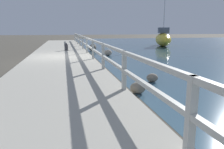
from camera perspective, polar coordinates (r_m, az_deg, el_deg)
ground_plane at (r=12.61m, az=-13.32°, el=3.15°), size 120.00×120.00×0.00m
dock_walkway at (r=12.59m, az=-13.35°, el=3.91°), size 3.51×36.00×0.34m
railing at (r=12.58m, az=-5.92°, el=7.98°), size 0.10×32.50×0.97m
boulder_mid_strip at (r=18.99m, az=-5.13°, el=7.01°), size 0.69×0.62×0.52m
boulder_water_edge at (r=15.33m, az=-1.04°, el=5.72°), size 0.55×0.49×0.41m
boulder_downstream at (r=21.81m, az=-4.94°, el=7.48°), size 0.54×0.49×0.41m
boulder_near_dock at (r=6.33m, az=6.75°, el=-3.48°), size 0.45×0.40×0.34m
boulder_far_strip at (r=7.78m, az=10.46°, el=-0.85°), size 0.40×0.36×0.30m
mooring_bollard at (r=15.85m, az=-11.85°, el=7.12°), size 0.23×0.23×0.53m
sailboat_yellow at (r=24.85m, az=13.19°, el=9.08°), size 3.15×5.75×6.41m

